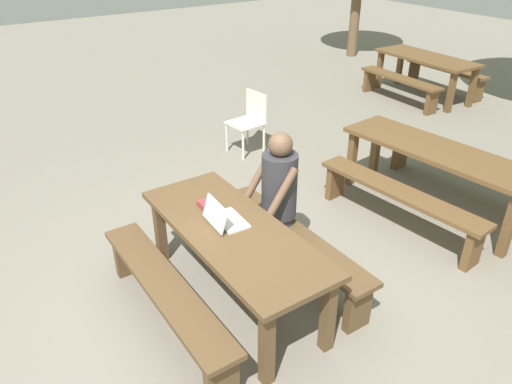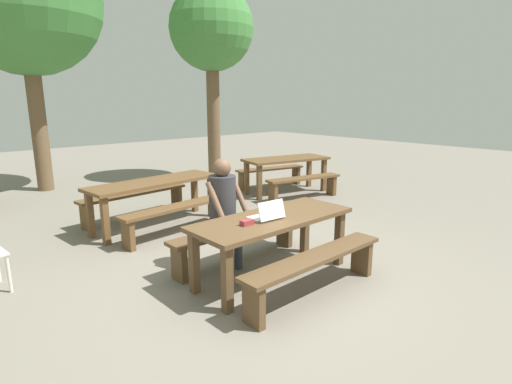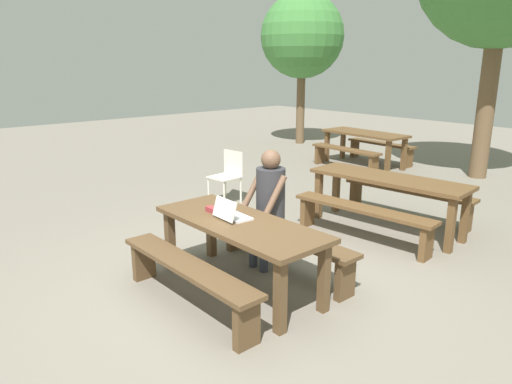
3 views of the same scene
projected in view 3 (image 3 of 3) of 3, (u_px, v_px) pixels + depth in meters
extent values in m
plane|color=gray|center=(240.00, 288.00, 4.97)|extent=(30.00, 30.00, 0.00)
cube|color=brown|center=(239.00, 223.00, 4.78)|extent=(1.98, 0.77, 0.05)
cube|color=brown|center=(170.00, 240.00, 5.34)|extent=(0.09, 0.09, 0.69)
cube|color=brown|center=(280.00, 297.00, 4.05)|extent=(0.09, 0.09, 0.69)
cube|color=brown|center=(211.00, 229.00, 5.70)|extent=(0.09, 0.09, 0.69)
cube|color=brown|center=(324.00, 278.00, 4.42)|extent=(0.09, 0.09, 0.69)
cube|color=brown|center=(187.00, 266.00, 4.45)|extent=(1.92, 0.30, 0.05)
cube|color=brown|center=(144.00, 260.00, 5.13)|extent=(0.08, 0.24, 0.42)
cube|color=brown|center=(247.00, 324.00, 3.88)|extent=(0.08, 0.24, 0.42)
cube|color=brown|center=(284.00, 234.00, 5.26)|extent=(1.92, 0.30, 0.05)
cube|color=brown|center=(236.00, 233.00, 5.94)|extent=(0.08, 0.24, 0.42)
cube|color=brown|center=(345.00, 279.00, 4.70)|extent=(0.08, 0.24, 0.42)
cube|color=white|center=(236.00, 217.00, 4.87)|extent=(0.36, 0.23, 0.02)
cube|color=white|center=(225.00, 209.00, 4.76)|extent=(0.35, 0.09, 0.20)
cube|color=black|center=(225.00, 209.00, 4.77)|extent=(0.33, 0.08, 0.18)
cube|color=#993338|center=(212.00, 210.00, 5.05)|extent=(0.15, 0.08, 0.05)
cylinder|color=#333847|center=(253.00, 247.00, 5.43)|extent=(0.10, 0.10, 0.46)
cylinder|color=#333847|center=(264.00, 252.00, 5.30)|extent=(0.10, 0.10, 0.46)
cube|color=#333847|center=(264.00, 225.00, 5.35)|extent=(0.28, 0.28, 0.12)
cylinder|color=#333338|center=(271.00, 195.00, 5.31)|extent=(0.33, 0.33, 0.61)
cylinder|color=brown|center=(253.00, 188.00, 5.37)|extent=(0.07, 0.32, 0.41)
cylinder|color=brown|center=(275.00, 195.00, 5.10)|extent=(0.07, 0.32, 0.41)
sphere|color=brown|center=(271.00, 159.00, 5.21)|extent=(0.22, 0.22, 0.22)
cube|color=silver|center=(224.00, 177.00, 7.86)|extent=(0.48, 0.48, 0.02)
cube|color=silver|center=(233.00, 163.00, 7.95)|extent=(0.44, 0.06, 0.41)
cylinder|color=silver|center=(209.00, 190.00, 7.91)|extent=(0.04, 0.04, 0.43)
cylinder|color=silver|center=(224.00, 194.00, 7.66)|extent=(0.04, 0.04, 0.43)
cylinder|color=silver|center=(225.00, 186.00, 8.18)|extent=(0.04, 0.04, 0.43)
cylinder|color=silver|center=(241.00, 190.00, 7.93)|extent=(0.04, 0.04, 0.43)
cube|color=brown|center=(388.00, 179.00, 6.51)|extent=(2.23, 0.86, 0.05)
cube|color=brown|center=(319.00, 195.00, 7.10)|extent=(0.10, 0.10, 0.71)
cube|color=brown|center=(451.00, 225.00, 5.79)|extent=(0.10, 0.10, 0.71)
cube|color=brown|center=(336.00, 189.00, 7.43)|extent=(0.10, 0.10, 0.71)
cube|color=brown|center=(465.00, 217.00, 6.11)|extent=(0.10, 0.10, 0.71)
cube|color=brown|center=(362.00, 209.00, 6.14)|extent=(1.98, 0.48, 0.05)
cube|color=brown|center=(307.00, 212.00, 6.78)|extent=(0.10, 0.25, 0.43)
cube|color=brown|center=(426.00, 243.00, 5.61)|extent=(0.10, 0.25, 0.43)
cube|color=brown|center=(408.00, 190.00, 7.03)|extent=(1.98, 0.48, 0.05)
cube|color=brown|center=(356.00, 194.00, 7.68)|extent=(0.10, 0.25, 0.43)
cube|color=brown|center=(467.00, 218.00, 6.51)|extent=(0.10, 0.25, 0.43)
cube|color=brown|center=(365.00, 133.00, 10.59)|extent=(1.95, 0.85, 0.05)
cube|color=brown|center=(327.00, 146.00, 11.17)|extent=(0.09, 0.09, 0.71)
cube|color=brown|center=(388.00, 157.00, 9.88)|extent=(0.09, 0.09, 0.71)
cube|color=brown|center=(343.00, 144.00, 11.51)|extent=(0.09, 0.09, 0.71)
cube|color=brown|center=(404.00, 154.00, 10.21)|extent=(0.09, 0.09, 0.71)
cube|color=brown|center=(346.00, 149.00, 10.29)|extent=(1.74, 0.38, 0.05)
cube|color=brown|center=(320.00, 155.00, 10.93)|extent=(0.09, 0.24, 0.42)
cube|color=brown|center=(373.00, 166.00, 9.78)|extent=(0.09, 0.24, 0.42)
cube|color=brown|center=(381.00, 143.00, 11.04)|extent=(1.74, 0.38, 0.05)
cube|color=brown|center=(355.00, 149.00, 11.68)|extent=(0.09, 0.24, 0.42)
cube|color=brown|center=(409.00, 158.00, 10.53)|extent=(0.09, 0.24, 0.42)
cylinder|color=brown|center=(487.00, 100.00, 9.30)|extent=(0.34, 0.34, 3.13)
cylinder|color=brown|center=(301.00, 103.00, 13.44)|extent=(0.23, 0.23, 2.27)
sphere|color=#42843D|center=(302.00, 36.00, 12.96)|extent=(2.28, 2.28, 2.28)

